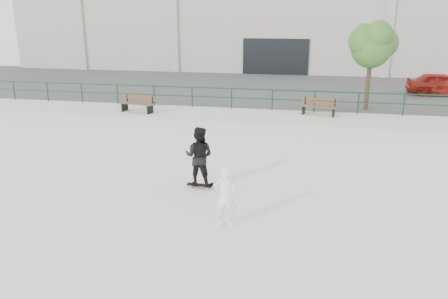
% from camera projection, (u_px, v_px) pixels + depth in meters
% --- Properties ---
extents(ground, '(120.00, 120.00, 0.00)m').
position_uv_depth(ground, '(194.00, 213.00, 11.40)').
color(ground, silver).
rests_on(ground, ground).
extents(ledge, '(30.00, 3.00, 0.50)m').
position_uv_depth(ledge, '(248.00, 121.00, 20.22)').
color(ledge, '#BAB8AA').
rests_on(ledge, ground).
extents(parking_strip, '(60.00, 14.00, 0.50)m').
position_uv_depth(parking_strip, '(267.00, 90.00, 28.18)').
color(parking_strip, '#3D3D3D').
rests_on(parking_strip, ground).
extents(railing, '(28.00, 0.06, 1.03)m').
position_uv_depth(railing, '(252.00, 94.00, 21.14)').
color(railing, '#163D24').
rests_on(railing, ledge).
extents(commercial_building, '(44.20, 16.33, 8.00)m').
position_uv_depth(commercial_building, '(284.00, 18.00, 39.99)').
color(commercial_building, '#ABA89A').
rests_on(commercial_building, ground).
extents(bench_left, '(1.79, 0.84, 0.79)m').
position_uv_depth(bench_left, '(138.00, 104.00, 20.72)').
color(bench_left, brown).
rests_on(bench_left, ledge).
extents(bench_right, '(1.72, 0.81, 0.76)m').
position_uv_depth(bench_right, '(319.00, 107.00, 20.14)').
color(bench_right, brown).
rests_on(bench_right, ledge).
extents(tree, '(2.37, 2.11, 4.21)m').
position_uv_depth(tree, '(373.00, 43.00, 20.49)').
color(tree, '#4E3627').
rests_on(tree, parking_strip).
extents(red_car, '(3.84, 1.74, 1.28)m').
position_uv_depth(red_car, '(441.00, 84.00, 24.94)').
color(red_car, maroon).
rests_on(red_car, parking_strip).
extents(skateboard, '(0.78, 0.23, 0.09)m').
position_uv_depth(skateboard, '(200.00, 185.00, 13.07)').
color(skateboard, black).
rests_on(skateboard, ground).
extents(standing_skater, '(0.92, 0.75, 1.78)m').
position_uv_depth(standing_skater, '(199.00, 156.00, 12.80)').
color(standing_skater, black).
rests_on(standing_skater, skateboard).
extents(seated_skater, '(0.58, 0.40, 1.56)m').
position_uv_depth(seated_skater, '(225.00, 197.00, 10.47)').
color(seated_skater, white).
rests_on(seated_skater, ground).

